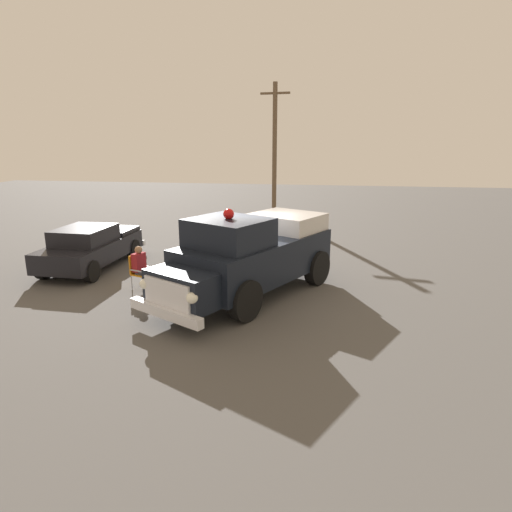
# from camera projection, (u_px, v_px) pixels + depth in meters

# --- Properties ---
(ground_plane) EXTENTS (60.00, 60.00, 0.00)m
(ground_plane) POSITION_uv_depth(u_px,v_px,m) (248.00, 288.00, 13.16)
(ground_plane) COLOR #514F4C
(vintage_fire_truck) EXTENTS (4.75, 6.27, 2.59)m
(vintage_fire_truck) POSITION_uv_depth(u_px,v_px,m) (251.00, 254.00, 12.23)
(vintage_fire_truck) COLOR black
(vintage_fire_truck) RESTS_ON ground
(classic_hot_rod) EXTENTS (2.02, 4.41, 1.46)m
(classic_hot_rod) POSITION_uv_depth(u_px,v_px,m) (91.00, 246.00, 15.05)
(classic_hot_rod) COLOR black
(classic_hot_rod) RESTS_ON ground
(lawn_chair_near_truck) EXTENTS (0.63, 0.63, 1.02)m
(lawn_chair_near_truck) POSITION_uv_depth(u_px,v_px,m) (139.00, 269.00, 12.96)
(lawn_chair_near_truck) COLOR #B7BABF
(lawn_chair_near_truck) RESTS_ON ground
(lawn_chair_by_car) EXTENTS (0.62, 0.61, 1.02)m
(lawn_chair_by_car) POSITION_uv_depth(u_px,v_px,m) (192.00, 244.00, 16.08)
(lawn_chair_by_car) COLOR #B7BABF
(lawn_chair_by_car) RESTS_ON ground
(spectator_seated) EXTENTS (0.62, 0.53, 1.29)m
(spectator_seated) POSITION_uv_depth(u_px,v_px,m) (142.00, 266.00, 12.87)
(spectator_seated) COLOR #383842
(spectator_seated) RESTS_ON ground
(utility_pole) EXTENTS (1.70, 0.39, 7.32)m
(utility_pole) POSITION_uv_depth(u_px,v_px,m) (275.00, 147.00, 25.24)
(utility_pole) COLOR brown
(utility_pole) RESTS_ON ground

